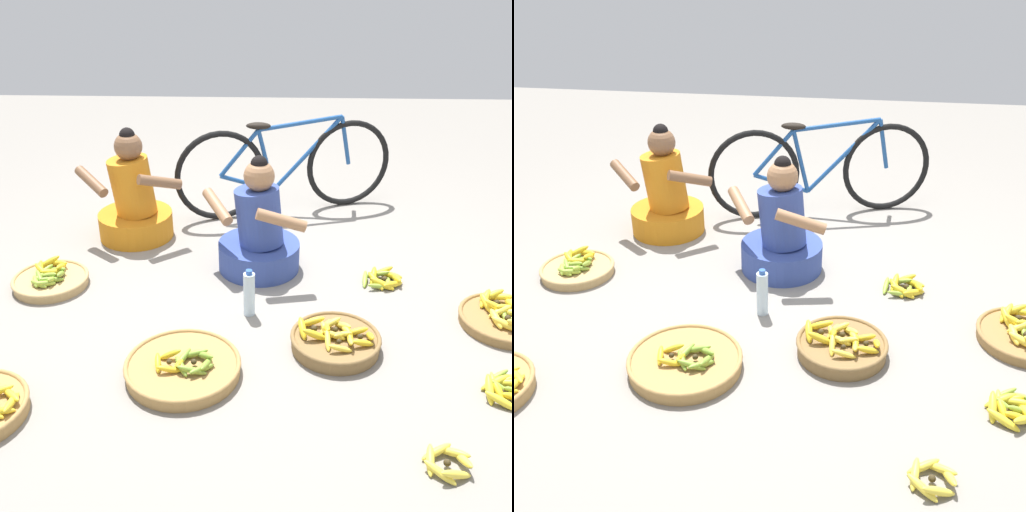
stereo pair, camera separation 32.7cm
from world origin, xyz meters
TOP-DOWN VIEW (x-y plane):
  - ground_plane at (0.00, 0.00)m, footprint 10.00×10.00m
  - vendor_woman_front at (-0.00, 0.30)m, footprint 0.66×0.52m
  - vendor_woman_behind at (-0.89, 0.73)m, footprint 0.74×0.52m
  - bicycle_leaning at (0.17, 1.21)m, footprint 1.63×0.57m
  - banana_basket_front_center at (0.42, -0.55)m, footprint 0.47×0.47m
  - banana_basket_mid_right at (-1.27, 0.03)m, footprint 0.46×0.46m
  - banana_basket_near_vendor at (-0.33, -0.79)m, footprint 0.57×0.57m
  - banana_basket_near_bicycle at (1.38, -0.30)m, footprint 0.50×0.50m
  - loose_bananas_front_left at (0.81, -1.33)m, footprint 0.22×0.22m
  - loose_bananas_mid_left at (0.77, 0.12)m, footprint 0.27×0.24m
  - loose_bananas_front_right at (1.20, -0.87)m, footprint 0.24×0.29m
  - water_bottle at (-0.04, -0.25)m, footprint 0.07×0.07m

SIDE VIEW (x-z plane):
  - ground_plane at x=0.00m, z-range 0.00..0.00m
  - loose_bananas_front_left at x=0.81m, z-range -0.01..0.07m
  - loose_bananas_front_right at x=1.20m, z-range -0.02..0.08m
  - loose_bananas_mid_left at x=0.77m, z-range -0.02..0.08m
  - banana_basket_mid_right at x=-1.27m, z-range -0.02..0.10m
  - banana_basket_near_bicycle at x=1.38m, z-range -0.03..0.11m
  - banana_basket_near_vendor at x=-0.33m, z-range -0.02..0.11m
  - banana_basket_front_center at x=0.42m, z-range -0.03..0.13m
  - water_bottle at x=-0.04m, z-range -0.01..0.28m
  - vendor_woman_front at x=0.00m, z-range -0.14..0.62m
  - vendor_woman_behind at x=-0.89m, z-range -0.14..0.65m
  - bicycle_leaning at x=0.17m, z-range -0.01..0.73m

